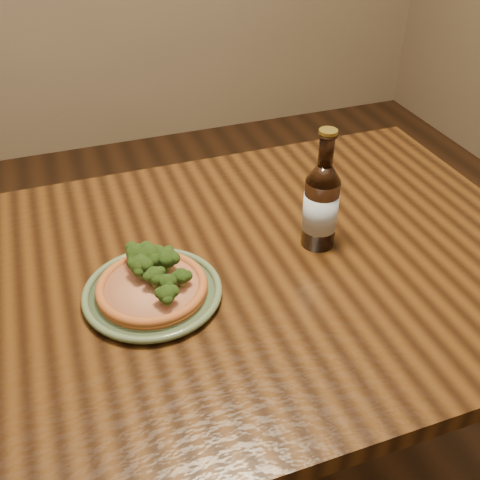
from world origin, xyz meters
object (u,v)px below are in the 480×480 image
object	(u,v)px
table	(171,315)
beer_bottle	(321,205)
plate	(153,292)
pizza	(153,283)

from	to	relation	value
table	beer_bottle	distance (m)	0.38
table	plate	distance (m)	0.12
pizza	beer_bottle	bearing A→B (deg)	6.95
table	beer_bottle	xyz separation A→B (m)	(0.33, 0.01, 0.19)
pizza	beer_bottle	distance (m)	0.37
table	pizza	world-z (taller)	pizza
pizza	table	bearing A→B (deg)	41.88
table	plate	xyz separation A→B (m)	(-0.04, -0.04, 0.10)
table	plate	size ratio (longest dim) A/B	6.13
beer_bottle	pizza	bearing A→B (deg)	-175.39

